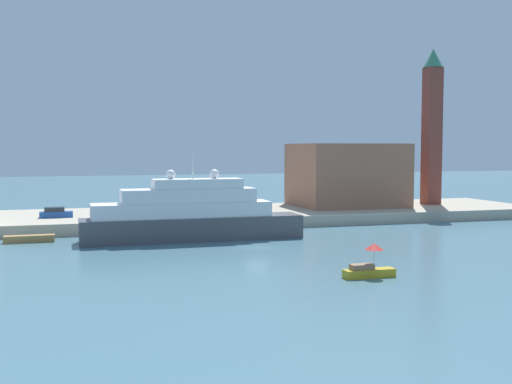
% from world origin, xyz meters
% --- Properties ---
extents(ground, '(400.00, 400.00, 0.00)m').
position_xyz_m(ground, '(0.00, 0.00, 0.00)').
color(ground, slate).
extents(quay_dock, '(110.00, 22.20, 1.66)m').
position_xyz_m(quay_dock, '(0.00, 27.10, 0.83)').
color(quay_dock, '#ADA38E').
rests_on(quay_dock, ground).
extents(large_yacht, '(27.78, 4.92, 10.84)m').
position_xyz_m(large_yacht, '(-6.29, 8.42, 3.11)').
color(large_yacht, '#4C4C51').
rests_on(large_yacht, ground).
extents(small_motorboat, '(4.75, 1.66, 3.07)m').
position_xyz_m(small_motorboat, '(4.74, -18.89, 1.01)').
color(small_motorboat, '#B7991E').
rests_on(small_motorboat, ground).
extents(work_barge, '(5.94, 1.42, 0.88)m').
position_xyz_m(work_barge, '(-25.59, 12.23, 0.44)').
color(work_barge, olive).
rests_on(work_barge, ground).
extents(harbor_building, '(17.35, 14.88, 10.63)m').
position_xyz_m(harbor_building, '(24.97, 29.60, 6.98)').
color(harbor_building, '#9E664C').
rests_on(harbor_building, quay_dock).
extents(bell_tower, '(3.45, 3.45, 27.11)m').
position_xyz_m(bell_tower, '(40.53, 28.09, 16.12)').
color(bell_tower, brown).
rests_on(bell_tower, quay_dock).
extents(parked_car, '(4.57, 1.81, 1.49)m').
position_xyz_m(parked_car, '(-22.63, 24.75, 2.30)').
color(parked_car, '#1E4C99').
rests_on(parked_car, quay_dock).
extents(person_figure, '(0.36, 0.36, 1.57)m').
position_xyz_m(person_figure, '(-17.23, 22.52, 2.39)').
color(person_figure, maroon).
rests_on(person_figure, quay_dock).
extents(mooring_bollard, '(0.49, 0.49, 0.83)m').
position_xyz_m(mooring_bollard, '(5.85, 17.19, 2.08)').
color(mooring_bollard, black).
rests_on(mooring_bollard, quay_dock).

